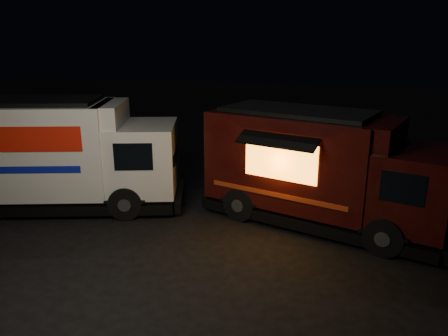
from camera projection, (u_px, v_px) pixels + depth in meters
ground at (192, 241)px, 11.70m from camera, size 80.00×80.00×0.00m
white_truck at (60, 154)px, 13.65m from camera, size 8.05×4.96×3.46m
red_truck at (325, 169)px, 12.42m from camera, size 7.48×4.34×3.28m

